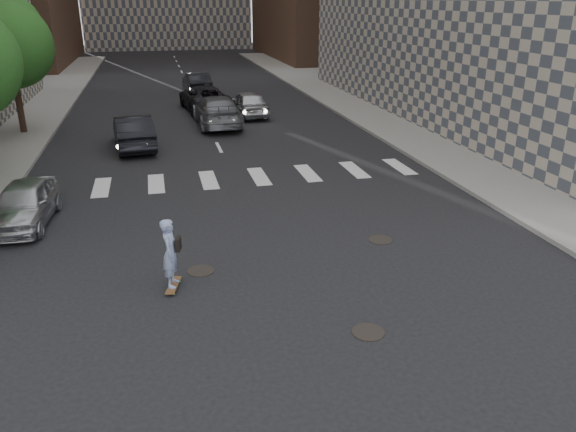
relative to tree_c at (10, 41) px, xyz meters
name	(u,v)px	position (x,y,z in m)	size (l,w,h in m)	color
ground	(286,284)	(9.45, -19.14, -4.65)	(160.00, 160.00, 0.00)	black
sidewalk_right	(439,110)	(23.95, 0.86, -4.57)	(13.00, 80.00, 0.15)	gray
tree_c	(10,41)	(0.00, 0.00, 0.00)	(4.20, 4.20, 6.60)	#382619
manhole_a	(368,332)	(10.65, -21.64, -4.64)	(0.70, 0.70, 0.02)	black
manhole_b	(201,271)	(7.45, -17.94, -4.64)	(0.70, 0.70, 0.02)	black
manhole_c	(380,240)	(12.75, -17.14, -4.64)	(0.70, 0.70, 0.02)	black
skateboarder	(171,253)	(6.73, -18.71, -3.70)	(0.56, 0.94, 1.81)	brown
silver_sedan	(24,204)	(2.45, -13.38, -3.97)	(1.59, 3.96, 1.35)	#B2B5B9
traffic_car_a	(133,132)	(5.58, -4.37, -3.86)	(1.66, 4.75, 1.57)	black
traffic_car_b	(217,111)	(9.95, -0.28, -3.82)	(2.30, 5.66, 1.64)	slate
traffic_car_c	(204,98)	(9.74, 4.61, -3.89)	(2.51, 5.44, 1.51)	black
traffic_car_d	(249,103)	(12.11, 2.06, -3.88)	(1.81, 4.49, 1.53)	#ADB0B4
traffic_car_e	(197,83)	(9.84, 11.50, -3.89)	(1.61, 4.62, 1.52)	black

